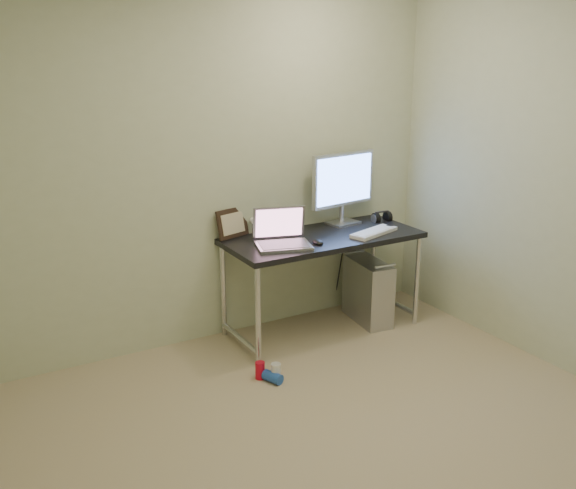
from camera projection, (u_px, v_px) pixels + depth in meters
The scene contains 17 objects.
floor at pixel (357, 452), 3.43m from camera, with size 3.50×3.50×0.00m, color tan.
wall_back at pixel (217, 170), 4.52m from camera, with size 3.50×0.02×2.50m, color beige.
desk at pixel (323, 247), 4.76m from camera, with size 1.46×0.64×0.75m.
tower_computer at pixel (368, 291), 5.04m from camera, with size 0.26×0.50×0.52m.
cable_a at pixel (341, 263), 5.23m from camera, with size 0.01×0.01×0.70m, color black.
cable_b at pixel (351, 264), 5.26m from camera, with size 0.01×0.01×0.72m, color black.
can_red at pixel (260, 370), 4.19m from camera, with size 0.06×0.06×0.12m, color red.
can_white at pixel (276, 372), 4.16m from camera, with size 0.07×0.07×0.12m, color white.
can_blue at pixel (273, 377), 4.15m from camera, with size 0.07×0.07×0.13m, color blue.
laptop at pixel (282, 236), 4.49m from camera, with size 0.45×0.40×0.26m.
monitor at pixel (343, 183), 4.96m from camera, with size 0.60×0.21×0.56m.
keyboard at pixel (374, 232), 4.77m from camera, with size 0.42×0.14×0.03m, color white.
mouse_right at pixel (389, 227), 4.89m from camera, with size 0.07×0.12×0.04m, color black.
mouse_left at pixel (318, 241), 4.53m from camera, with size 0.07×0.11×0.04m, color black.
headphones at pixel (382, 218), 5.12m from camera, with size 0.16×0.10×0.10m.
picture_frame at pixel (232, 223), 4.66m from camera, with size 0.27×0.03×0.21m, color black.
webcam at pixel (253, 222), 4.73m from camera, with size 0.04×0.03×0.13m.
Camera 1 is at (-1.80, -2.38, 2.07)m, focal length 40.00 mm.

